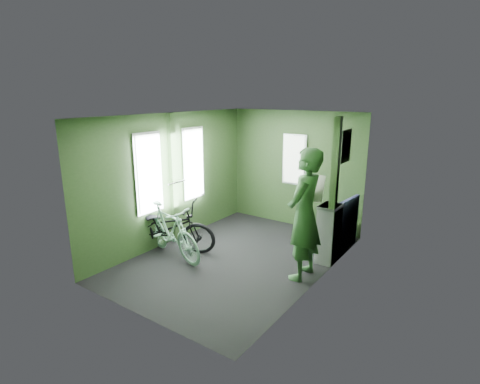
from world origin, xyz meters
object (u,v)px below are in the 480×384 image
object	(u,v)px
bicycle_mint	(172,257)
passenger	(304,215)
waste_box	(329,234)
bench_seat	(335,233)
bicycle_black	(169,251)

from	to	relation	value
bicycle_mint	passenger	bearing A→B (deg)	-60.30
bicycle_mint	waste_box	distance (m)	2.58
bicycle_mint	bench_seat	xyz separation A→B (m)	(2.05, 1.94, 0.27)
bicycle_mint	bench_seat	distance (m)	2.83
bicycle_black	bicycle_mint	distance (m)	0.26
passenger	bench_seat	world-z (taller)	passenger
bicycle_mint	passenger	size ratio (longest dim) A/B	0.80
passenger	bench_seat	distance (m)	1.49
passenger	waste_box	distance (m)	0.86
waste_box	bicycle_mint	bearing A→B (deg)	-148.50
bicycle_black	waste_box	size ratio (longest dim) A/B	1.79
bicycle_black	bench_seat	world-z (taller)	bench_seat
bicycle_black	passenger	distance (m)	2.51
waste_box	bench_seat	size ratio (longest dim) A/B	1.05
bicycle_mint	bench_seat	bearing A→B (deg)	-33.67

